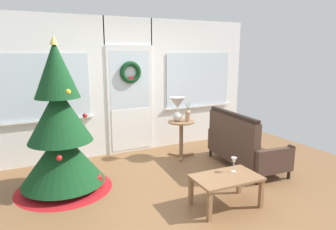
{
  "coord_description": "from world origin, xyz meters",
  "views": [
    {
      "loc": [
        -1.96,
        -3.41,
        1.93
      ],
      "look_at": [
        0.05,
        0.55,
        1.0
      ],
      "focal_mm": 32.56,
      "sensor_mm": 36.0,
      "label": 1
    }
  ],
  "objects_px": {
    "settee_sofa": "(241,146)",
    "wine_glass": "(234,161)",
    "side_table": "(181,132)",
    "table_lamp": "(177,106)",
    "flower_vase": "(188,115)",
    "coffee_table": "(226,181)",
    "gift_box": "(94,182)",
    "christmas_tree": "(61,136)"
  },
  "relations": [
    {
      "from": "coffee_table",
      "to": "wine_glass",
      "type": "bearing_deg",
      "value": 24.63
    },
    {
      "from": "christmas_tree",
      "to": "wine_glass",
      "type": "distance_m",
      "value": 2.38
    },
    {
      "from": "side_table",
      "to": "gift_box",
      "type": "distance_m",
      "value": 1.91
    },
    {
      "from": "coffee_table",
      "to": "side_table",
      "type": "bearing_deg",
      "value": 78.04
    },
    {
      "from": "christmas_tree",
      "to": "table_lamp",
      "type": "height_order",
      "value": "christmas_tree"
    },
    {
      "from": "coffee_table",
      "to": "wine_glass",
      "type": "xyz_separation_m",
      "value": [
        0.18,
        0.08,
        0.2
      ]
    },
    {
      "from": "flower_vase",
      "to": "coffee_table",
      "type": "relative_size",
      "value": 0.41
    },
    {
      "from": "christmas_tree",
      "to": "wine_glass",
      "type": "height_order",
      "value": "christmas_tree"
    },
    {
      "from": "christmas_tree",
      "to": "gift_box",
      "type": "height_order",
      "value": "christmas_tree"
    },
    {
      "from": "flower_vase",
      "to": "coffee_table",
      "type": "xyz_separation_m",
      "value": [
        -0.49,
        -1.79,
        -0.46
      ]
    },
    {
      "from": "settee_sofa",
      "to": "side_table",
      "type": "bearing_deg",
      "value": 126.26
    },
    {
      "from": "settee_sofa",
      "to": "wine_glass",
      "type": "xyz_separation_m",
      "value": [
        -0.87,
        -0.88,
        0.16
      ]
    },
    {
      "from": "settee_sofa",
      "to": "gift_box",
      "type": "distance_m",
      "value": 2.45
    },
    {
      "from": "coffee_table",
      "to": "flower_vase",
      "type": "bearing_deg",
      "value": 74.64
    },
    {
      "from": "coffee_table",
      "to": "wine_glass",
      "type": "relative_size",
      "value": 4.41
    },
    {
      "from": "christmas_tree",
      "to": "flower_vase",
      "type": "relative_size",
      "value": 6.1
    },
    {
      "from": "wine_glass",
      "to": "table_lamp",
      "type": "bearing_deg",
      "value": 85.07
    },
    {
      "from": "christmas_tree",
      "to": "flower_vase",
      "type": "height_order",
      "value": "christmas_tree"
    },
    {
      "from": "settee_sofa",
      "to": "side_table",
      "type": "relative_size",
      "value": 2.25
    },
    {
      "from": "flower_vase",
      "to": "wine_glass",
      "type": "xyz_separation_m",
      "value": [
        -0.32,
        -1.71,
        -0.26
      ]
    },
    {
      "from": "christmas_tree",
      "to": "coffee_table",
      "type": "xyz_separation_m",
      "value": [
        1.75,
        -1.45,
        -0.44
      ]
    },
    {
      "from": "coffee_table",
      "to": "settee_sofa",
      "type": "bearing_deg",
      "value": 42.32
    },
    {
      "from": "flower_vase",
      "to": "side_table",
      "type": "bearing_deg",
      "value": 149.04
    },
    {
      "from": "settee_sofa",
      "to": "side_table",
      "type": "distance_m",
      "value": 1.12
    },
    {
      "from": "settee_sofa",
      "to": "coffee_table",
      "type": "distance_m",
      "value": 1.42
    },
    {
      "from": "christmas_tree",
      "to": "coffee_table",
      "type": "bearing_deg",
      "value": -39.56
    },
    {
      "from": "table_lamp",
      "to": "gift_box",
      "type": "height_order",
      "value": "table_lamp"
    },
    {
      "from": "wine_glass",
      "to": "gift_box",
      "type": "relative_size",
      "value": 0.98
    },
    {
      "from": "side_table",
      "to": "coffee_table",
      "type": "height_order",
      "value": "side_table"
    },
    {
      "from": "wine_glass",
      "to": "flower_vase",
      "type": "bearing_deg",
      "value": 79.53
    },
    {
      "from": "christmas_tree",
      "to": "wine_glass",
      "type": "relative_size",
      "value": 10.95
    },
    {
      "from": "table_lamp",
      "to": "coffee_table",
      "type": "height_order",
      "value": "table_lamp"
    },
    {
      "from": "settee_sofa",
      "to": "gift_box",
      "type": "relative_size",
      "value": 7.72
    },
    {
      "from": "wine_glass",
      "to": "coffee_table",
      "type": "bearing_deg",
      "value": -155.37
    },
    {
      "from": "table_lamp",
      "to": "wine_glass",
      "type": "height_order",
      "value": "table_lamp"
    },
    {
      "from": "table_lamp",
      "to": "wine_glass",
      "type": "bearing_deg",
      "value": -94.93
    },
    {
      "from": "gift_box",
      "to": "christmas_tree",
      "type": "bearing_deg",
      "value": 151.02
    },
    {
      "from": "table_lamp",
      "to": "flower_vase",
      "type": "height_order",
      "value": "table_lamp"
    },
    {
      "from": "table_lamp",
      "to": "gift_box",
      "type": "xyz_separation_m",
      "value": [
        -1.7,
        -0.66,
        -0.87
      ]
    },
    {
      "from": "settee_sofa",
      "to": "gift_box",
      "type": "xyz_separation_m",
      "value": [
        -2.42,
        0.28,
        -0.28
      ]
    },
    {
      "from": "settee_sofa",
      "to": "wine_glass",
      "type": "bearing_deg",
      "value": -134.95
    },
    {
      "from": "table_lamp",
      "to": "coffee_table",
      "type": "bearing_deg",
      "value": -99.97
    }
  ]
}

